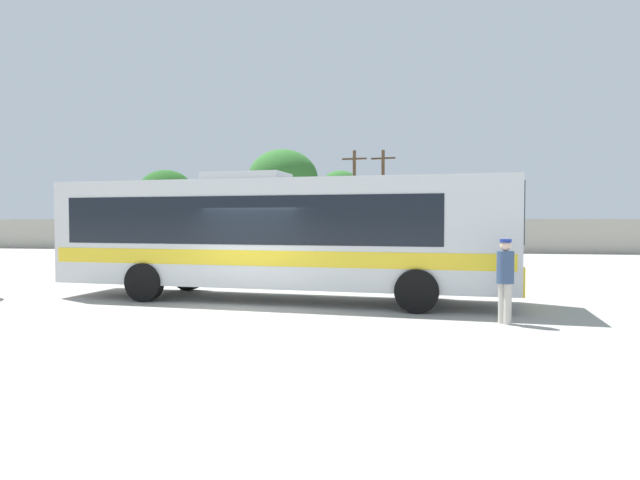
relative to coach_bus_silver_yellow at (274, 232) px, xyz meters
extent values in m
plane|color=#A3A099|center=(-0.35, 8.38, -1.87)|extent=(300.00, 300.00, 0.00)
cube|color=#9E998C|center=(-0.35, 23.36, -0.73)|extent=(80.00, 0.30, 2.27)
cube|color=silver|center=(0.14, -0.01, -0.02)|extent=(12.50, 3.52, 2.81)
cube|color=black|center=(-0.48, 0.04, 0.32)|extent=(10.29, 3.37, 1.24)
cube|color=yellow|center=(0.14, -0.01, -0.64)|extent=(12.26, 3.52, 0.39)
cube|color=#19212D|center=(6.30, -0.50, 0.49)|extent=(0.22, 2.29, 1.46)
cube|color=yellow|center=(6.31, -0.50, -1.09)|extent=(0.26, 2.50, 0.67)
cube|color=#B2B2B2|center=(-0.78, 0.06, 1.50)|extent=(2.30, 1.57, 0.24)
cylinder|color=black|center=(4.05, 0.91, -1.35)|extent=(1.06, 0.38, 1.04)
cylinder|color=black|center=(3.86, -1.53, -1.35)|extent=(1.06, 0.38, 1.04)
cylinder|color=black|center=(-3.15, 1.48, -1.35)|extent=(1.06, 0.38, 1.04)
cylinder|color=black|center=(-3.34, -0.96, -1.35)|extent=(1.06, 0.38, 1.04)
cylinder|color=#B7B2A8|center=(5.63, -2.49, -1.44)|extent=(0.16, 0.16, 0.86)
cylinder|color=#B7B2A8|center=(5.72, -2.62, -1.44)|extent=(0.16, 0.16, 0.86)
cylinder|color=#33476B|center=(5.68, -2.56, -0.67)|extent=(0.50, 0.50, 0.68)
sphere|color=beige|center=(5.68, -2.56, -0.22)|extent=(0.23, 0.23, 0.23)
cylinder|color=navy|center=(5.68, -2.56, -0.11)|extent=(0.24, 0.24, 0.07)
cube|color=navy|center=(-10.00, 19.27, -1.23)|extent=(4.73, 2.18, 0.63)
cube|color=black|center=(-9.78, 19.29, -0.66)|extent=(2.66, 1.86, 0.51)
cylinder|color=black|center=(-11.35, 18.27, -1.55)|extent=(0.66, 0.27, 0.64)
cylinder|color=black|center=(-11.50, 20.03, -1.55)|extent=(0.66, 0.27, 0.64)
cylinder|color=black|center=(-8.51, 18.51, -1.55)|extent=(0.66, 0.27, 0.64)
cylinder|color=black|center=(-8.66, 20.27, -1.55)|extent=(0.66, 0.27, 0.64)
cube|color=silver|center=(-3.75, 19.82, -1.21)|extent=(4.20, 1.92, 0.66)
cube|color=black|center=(-3.96, 19.82, -0.61)|extent=(2.33, 1.72, 0.54)
cylinder|color=black|center=(-2.44, 20.66, -1.55)|extent=(0.65, 0.24, 0.64)
cylinder|color=black|center=(-2.49, 18.90, -1.55)|extent=(0.65, 0.24, 0.64)
cylinder|color=black|center=(-5.01, 20.73, -1.55)|extent=(0.65, 0.24, 0.64)
cylinder|color=black|center=(-5.06, 18.97, -1.55)|extent=(0.65, 0.24, 0.64)
cube|color=navy|center=(1.95, 19.56, -1.23)|extent=(4.35, 1.94, 0.63)
cube|color=black|center=(2.16, 19.55, -0.66)|extent=(2.42, 1.73, 0.51)
cylinder|color=black|center=(0.59, 18.72, -1.55)|extent=(0.65, 0.24, 0.64)
cylinder|color=black|center=(0.64, 20.48, -1.55)|extent=(0.65, 0.24, 0.64)
cylinder|color=black|center=(3.25, 18.63, -1.55)|extent=(0.65, 0.24, 0.64)
cylinder|color=black|center=(3.31, 20.40, -1.55)|extent=(0.65, 0.24, 0.64)
cylinder|color=#4C3823|center=(-0.53, 24.89, 1.77)|extent=(0.24, 0.24, 7.26)
cube|color=#473321|center=(-0.53, 24.89, 4.80)|extent=(1.80, 0.29, 0.12)
cylinder|color=#4C3823|center=(1.52, 25.42, 1.79)|extent=(0.24, 0.24, 7.32)
cube|color=#473321|center=(1.52, 25.42, 4.85)|extent=(1.79, 0.44, 0.12)
cylinder|color=brown|center=(-15.78, 26.16, -0.50)|extent=(0.32, 0.32, 2.73)
ellipsoid|color=#23561E|center=(-15.78, 26.16, 2.44)|extent=(4.49, 4.49, 3.82)
cylinder|color=brown|center=(-6.19, 26.23, -0.13)|extent=(0.32, 0.32, 3.47)
ellipsoid|color=#2D6628|center=(-6.19, 26.23, 3.49)|extent=(5.39, 5.39, 4.58)
cylinder|color=brown|center=(-1.92, 27.72, -0.08)|extent=(0.32, 0.32, 3.58)
ellipsoid|color=#2D6628|center=(-1.92, 27.72, 2.85)|extent=(3.25, 3.25, 2.76)
camera|label=1|loc=(3.79, -14.36, 0.31)|focal=30.34mm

